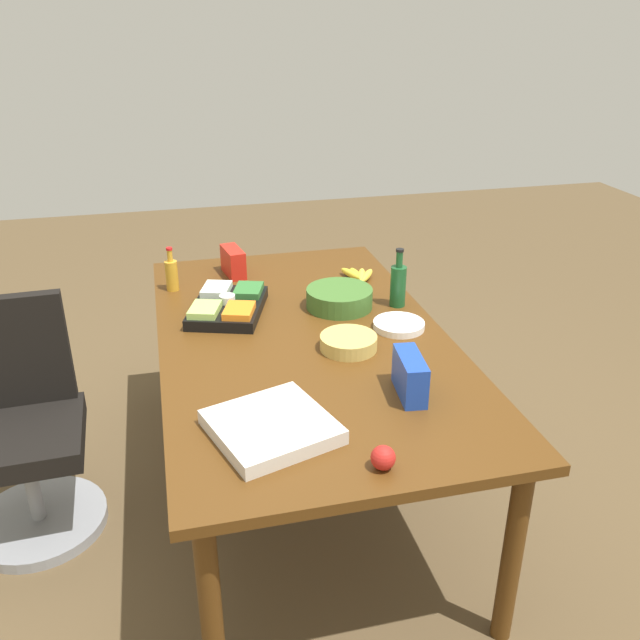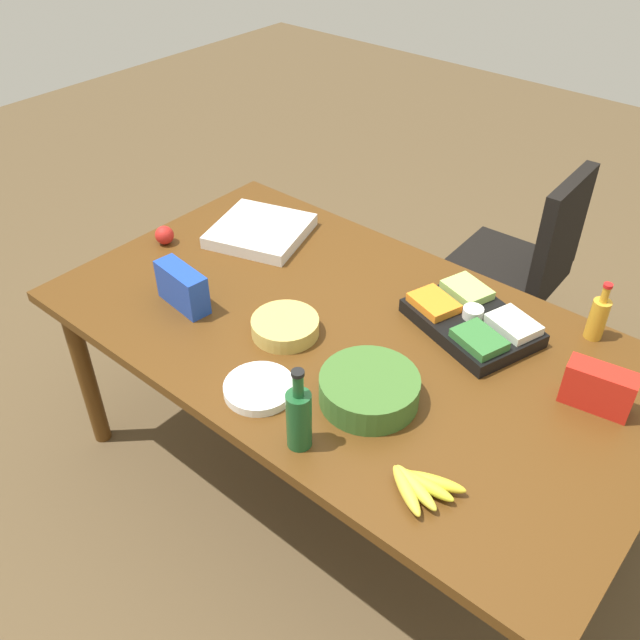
{
  "view_description": "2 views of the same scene",
  "coord_description": "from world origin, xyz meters",
  "px_view_note": "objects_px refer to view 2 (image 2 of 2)",
  "views": [
    {
      "loc": [
        -2.47,
        0.53,
        2.04
      ],
      "look_at": [
        0.04,
        -0.08,
        0.84
      ],
      "focal_mm": 37.75,
      "sensor_mm": 36.0,
      "label": 1
    },
    {
      "loc": [
        1.09,
        -1.44,
        2.25
      ],
      "look_at": [
        -0.07,
        -0.07,
        0.85
      ],
      "focal_mm": 38.09,
      "sensor_mm": 36.0,
      "label": 2
    }
  ],
  "objects_px": {
    "pizza_box": "(260,231)",
    "chip_bag_red": "(599,388)",
    "wine_bottle": "(299,417)",
    "apple_red": "(164,235)",
    "chip_bag_blue": "(182,287)",
    "conference_table": "(349,346)",
    "banana_bunch": "(420,486)",
    "salad_bowl": "(369,389)",
    "paper_plate_stack": "(259,388)",
    "veggie_tray": "(472,320)",
    "office_chair": "(512,285)",
    "chip_bowl": "(285,326)",
    "dressing_bottle": "(598,317)"
  },
  "relations": [
    {
      "from": "salad_bowl",
      "to": "office_chair",
      "type": "bearing_deg",
      "value": 97.17
    },
    {
      "from": "banana_bunch",
      "to": "salad_bowl",
      "type": "xyz_separation_m",
      "value": [
        -0.31,
        0.19,
        0.02
      ]
    },
    {
      "from": "conference_table",
      "to": "chip_bowl",
      "type": "xyz_separation_m",
      "value": [
        -0.16,
        -0.15,
        0.1
      ]
    },
    {
      "from": "chip_bag_red",
      "to": "wine_bottle",
      "type": "bearing_deg",
      "value": -129.91
    },
    {
      "from": "wine_bottle",
      "to": "apple_red",
      "type": "bearing_deg",
      "value": 158.28
    },
    {
      "from": "banana_bunch",
      "to": "salad_bowl",
      "type": "relative_size",
      "value": 0.69
    },
    {
      "from": "veggie_tray",
      "to": "chip_bowl",
      "type": "distance_m",
      "value": 0.64
    },
    {
      "from": "apple_red",
      "to": "chip_bag_blue",
      "type": "height_order",
      "value": "chip_bag_blue"
    },
    {
      "from": "chip_bowl",
      "to": "dressing_bottle",
      "type": "xyz_separation_m",
      "value": [
        0.8,
        0.66,
        0.05
      ]
    },
    {
      "from": "chip_bag_red",
      "to": "chip_bag_blue",
      "type": "height_order",
      "value": "chip_bag_blue"
    },
    {
      "from": "chip_bag_red",
      "to": "chip_bag_blue",
      "type": "relative_size",
      "value": 0.91
    },
    {
      "from": "veggie_tray",
      "to": "dressing_bottle",
      "type": "distance_m",
      "value": 0.41
    },
    {
      "from": "paper_plate_stack",
      "to": "chip_bag_blue",
      "type": "bearing_deg",
      "value": 163.97
    },
    {
      "from": "chip_bag_red",
      "to": "dressing_bottle",
      "type": "xyz_separation_m",
      "value": [
        -0.13,
        0.31,
        0.01
      ]
    },
    {
      "from": "pizza_box",
      "to": "office_chair",
      "type": "bearing_deg",
      "value": 33.26
    },
    {
      "from": "conference_table",
      "to": "pizza_box",
      "type": "bearing_deg",
      "value": 159.31
    },
    {
      "from": "pizza_box",
      "to": "chip_bag_red",
      "type": "height_order",
      "value": "chip_bag_red"
    },
    {
      "from": "paper_plate_stack",
      "to": "veggie_tray",
      "type": "bearing_deg",
      "value": 64.28
    },
    {
      "from": "wine_bottle",
      "to": "banana_bunch",
      "type": "bearing_deg",
      "value": 12.36
    },
    {
      "from": "chip_bag_blue",
      "to": "pizza_box",
      "type": "bearing_deg",
      "value": 103.45
    },
    {
      "from": "conference_table",
      "to": "paper_plate_stack",
      "type": "xyz_separation_m",
      "value": [
        -0.02,
        -0.41,
        0.09
      ]
    },
    {
      "from": "chip_bowl",
      "to": "paper_plate_stack",
      "type": "bearing_deg",
      "value": -63.05
    },
    {
      "from": "wine_bottle",
      "to": "office_chair",
      "type": "bearing_deg",
      "value": 94.53
    },
    {
      "from": "veggie_tray",
      "to": "paper_plate_stack",
      "type": "bearing_deg",
      "value": -115.72
    },
    {
      "from": "chip_bag_red",
      "to": "apple_red",
      "type": "bearing_deg",
      "value": -172.26
    },
    {
      "from": "paper_plate_stack",
      "to": "apple_red",
      "type": "bearing_deg",
      "value": 157.37
    },
    {
      "from": "conference_table",
      "to": "banana_bunch",
      "type": "bearing_deg",
      "value": -36.26
    },
    {
      "from": "pizza_box",
      "to": "paper_plate_stack",
      "type": "bearing_deg",
      "value": -63.71
    },
    {
      "from": "conference_table",
      "to": "dressing_bottle",
      "type": "bearing_deg",
      "value": 38.06
    },
    {
      "from": "banana_bunch",
      "to": "chip_bowl",
      "type": "bearing_deg",
      "value": 160.08
    },
    {
      "from": "veggie_tray",
      "to": "pizza_box",
      "type": "relative_size",
      "value": 1.37
    },
    {
      "from": "chip_bag_blue",
      "to": "apple_red",
      "type": "bearing_deg",
      "value": 149.3
    },
    {
      "from": "pizza_box",
      "to": "conference_table",
      "type": "bearing_deg",
      "value": -38.41
    },
    {
      "from": "conference_table",
      "to": "chip_bag_blue",
      "type": "relative_size",
      "value": 9.53
    },
    {
      "from": "pizza_box",
      "to": "salad_bowl",
      "type": "height_order",
      "value": "salad_bowl"
    },
    {
      "from": "veggie_tray",
      "to": "apple_red",
      "type": "height_order",
      "value": "veggie_tray"
    },
    {
      "from": "paper_plate_stack",
      "to": "chip_bowl",
      "type": "relative_size",
      "value": 0.96
    },
    {
      "from": "chip_bowl",
      "to": "chip_bag_blue",
      "type": "xyz_separation_m",
      "value": [
        -0.39,
        -0.11,
        0.05
      ]
    },
    {
      "from": "wine_bottle",
      "to": "pizza_box",
      "type": "bearing_deg",
      "value": 139.73
    },
    {
      "from": "wine_bottle",
      "to": "chip_bag_blue",
      "type": "height_order",
      "value": "wine_bottle"
    },
    {
      "from": "wine_bottle",
      "to": "chip_bag_red",
      "type": "bearing_deg",
      "value": 50.09
    },
    {
      "from": "chip_bag_red",
      "to": "salad_bowl",
      "type": "height_order",
      "value": "chip_bag_red"
    },
    {
      "from": "office_chair",
      "to": "pizza_box",
      "type": "bearing_deg",
      "value": -129.02
    },
    {
      "from": "pizza_box",
      "to": "wine_bottle",
      "type": "bearing_deg",
      "value": -58.0
    },
    {
      "from": "pizza_box",
      "to": "apple_red",
      "type": "xyz_separation_m",
      "value": [
        -0.26,
        -0.29,
        0.01
      ]
    },
    {
      "from": "veggie_tray",
      "to": "pizza_box",
      "type": "distance_m",
      "value": 0.98
    },
    {
      "from": "chip_bowl",
      "to": "salad_bowl",
      "type": "bearing_deg",
      "value": -10.2
    },
    {
      "from": "chip_bag_blue",
      "to": "dressing_bottle",
      "type": "height_order",
      "value": "dressing_bottle"
    },
    {
      "from": "veggie_tray",
      "to": "apple_red",
      "type": "bearing_deg",
      "value": -165.62
    },
    {
      "from": "veggie_tray",
      "to": "chip_bag_red",
      "type": "bearing_deg",
      "value": -10.23
    }
  ]
}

